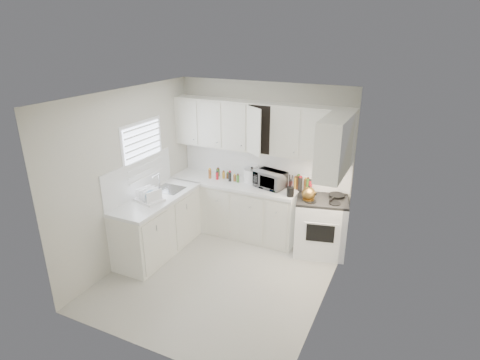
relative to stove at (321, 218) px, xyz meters
The scene contains 39 objects.
floor 1.81m from the stove, 131.64° to the right, with size 3.20×3.20×0.00m, color #B8B5A8.
ceiling 2.63m from the stove, 131.64° to the right, with size 3.20×3.20×0.00m, color white.
wall_back 1.37m from the stove, 164.00° to the left, with size 3.00×3.00×0.00m, color beige.
wall_front 3.17m from the stove, 111.52° to the right, with size 3.00×3.00×0.00m, color beige.
wall_left 3.01m from the stove, 154.17° to the right, with size 3.20×3.20×0.00m, color beige.
wall_right 1.50m from the stove, 73.96° to the right, with size 3.20×3.20×0.00m, color beige.
window_blinds 2.93m from the stove, 160.51° to the right, with size 0.06×0.96×1.06m, color white, non-canonical shape.
lower_cabinets_back 1.53m from the stove, behind, with size 2.22×0.60×0.90m, color beige, non-canonical shape.
lower_cabinets_left 2.57m from the stove, 155.27° to the right, with size 0.60×1.60×0.90m, color beige, non-canonical shape.
countertop_back 1.56m from the stove, behind, with size 2.24×0.64×0.05m, color silver.
countertop_left 2.58m from the stove, 155.17° to the right, with size 0.64×1.62×0.05m, color silver.
backsplash_back 1.33m from the stove, 164.47° to the left, with size 2.98×0.02×0.55m, color silver.
backsplash_left 2.90m from the stove, 157.72° to the right, with size 0.02×1.60×0.55m, color silver.
upper_cabinets_back 1.46m from the stove, behind, with size 3.00×0.33×0.80m, color beige, non-canonical shape.
upper_cabinets_right 1.03m from the stove, 66.11° to the right, with size 0.33×0.90×0.80m, color beige, non-canonical shape.
sink 2.48m from the stove, 162.67° to the right, with size 0.42×0.38×0.30m, color gray, non-canonical shape.
stove is the anchor object (origin of this frame).
tea_kettle 0.52m from the stove, 138.37° to the right, with size 0.26×0.22×0.24m, color olive, non-canonical shape.
frying_pan 0.44m from the stove, 41.63° to the left, with size 0.25×0.42×0.04m, color black, non-canonical shape.
microwave 1.03m from the stove, behind, with size 0.49×0.27×0.33m, color gray.
rice_cooker 1.36m from the stove, behind, with size 0.26×0.26×0.26m, color white, non-canonical shape.
paper_towel 1.37m from the stove, 168.92° to the left, with size 0.12×0.12×0.27m, color white.
utensil_crock 0.73m from the stove, 159.68° to the right, with size 0.12×0.12×0.36m, color black, non-canonical shape.
dish_rack 2.68m from the stove, 152.21° to the right, with size 0.41×0.31×0.22m, color white, non-canonical shape.
spice_left_0 2.03m from the stove, behind, with size 0.06×0.06×0.13m, color #975729.
spice_left_1 1.95m from the stove, behind, with size 0.06×0.06×0.13m, color #3A7125.
spice_left_2 1.89m from the stove, behind, with size 0.06×0.06×0.13m, color red.
spice_left_3 1.81m from the stove, behind, with size 0.06×0.06×0.13m, color yellow.
spice_left_4 1.74m from the stove, behind, with size 0.06×0.06×0.13m, color #4F2F16.
spice_left_5 1.66m from the stove, behind, with size 0.06×0.06×0.13m, color black.
spice_left_6 1.60m from the stove, behind, with size 0.06×0.06×0.13m, color #975729.
spice_left_7 1.52m from the stove, behind, with size 0.06×0.06×0.13m, color #3A7125.
sauce_right_0 0.74m from the stove, 161.51° to the left, with size 0.06×0.06×0.19m, color red.
sauce_right_1 0.68m from the stove, 165.91° to the left, with size 0.06×0.06×0.19m, color yellow.
sauce_right_2 0.66m from the stove, 157.35° to the left, with size 0.06×0.06×0.19m, color #4F2F16.
sauce_right_3 0.61m from the stove, 162.15° to the left, with size 0.06×0.06×0.19m, color black.
sauce_right_4 0.59m from the stove, 150.97° to the left, with size 0.06×0.06×0.19m, color #975729.
sauce_right_5 0.54m from the stove, 155.81° to the left, with size 0.06×0.06×0.19m, color #3A7125.
sauce_right_6 0.54m from the stove, 140.37° to the left, with size 0.06×0.06×0.19m, color red.
Camera 1 is at (2.33, -4.26, 3.35)m, focal length 29.34 mm.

